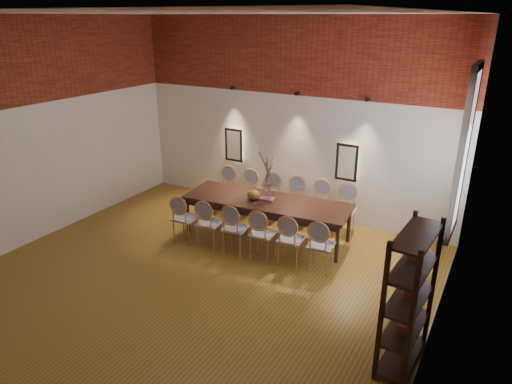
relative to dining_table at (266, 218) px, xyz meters
The scene contains 34 objects.
floor 2.17m from the dining_table, 96.16° to the right, with size 7.00×7.00×0.02m, color olive.
ceiling 4.22m from the dining_table, 96.16° to the right, with size 7.00×7.00×0.02m, color silver.
wall_back 2.17m from the dining_table, 99.16° to the left, with size 7.00×0.10×4.00m, color silver.
wall_left 4.63m from the dining_table, 150.63° to the right, with size 0.10×7.00×4.00m, color silver.
wall_right 4.26m from the dining_table, 32.64° to the right, with size 0.10×7.00×4.00m, color silver.
brick_band_back 3.19m from the dining_table, 99.63° to the left, with size 7.00×0.02×1.50m, color maroon.
brick_band_left 5.15m from the dining_table, 150.17° to the right, with size 0.02×7.00×1.50m, color maroon.
brick_band_right 4.83m from the dining_table, 33.20° to the right, with size 0.02×7.00×1.50m, color maroon.
niche_left 2.22m from the dining_table, 139.14° to the left, with size 0.36×0.06×0.66m, color #FFEAC6.
niche_right 1.94m from the dining_table, 51.03° to the left, with size 0.36×0.06×0.66m, color #FFEAC6.
spot_fixture_left 2.96m from the dining_table, 139.78° to the left, with size 0.08×0.08×0.10m, color black.
spot_fixture_mid 2.53m from the dining_table, 91.31° to the left, with size 0.08×0.08×0.10m, color black.
spot_fixture_right 2.88m from the dining_table, 43.34° to the left, with size 0.08×0.08×0.10m, color black.
window_glass 3.69m from the dining_table, ahead, with size 0.02×0.78×2.38m, color silver.
window_frame 3.67m from the dining_table, ahead, with size 0.08×0.90×2.50m, color black.
window_mullion 3.67m from the dining_table, ahead, with size 0.06×0.06×2.40m, color black.
dining_table is the anchor object (origin of this frame).
chair_near_a 1.52m from the dining_table, 143.59° to the right, with size 0.44×0.44×0.94m, color #BB7F51, non-canonical shape.
chair_near_b 1.11m from the dining_table, 129.55° to the right, with size 0.44×0.44×0.94m, color #BB7F51, non-canonical shape.
chair_near_c 0.83m from the dining_table, 103.00° to the right, with size 0.44×0.44×0.94m, color #BB7F51, non-canonical shape.
chair_near_d 0.83m from the dining_table, 66.16° to the right, with size 0.44×0.44×0.94m, color #BB7F51, non-canonical shape.
chair_near_e 1.11m from the dining_table, 39.60° to the right, with size 0.44×0.44×0.94m, color #BB7F51, non-canonical shape.
chair_near_f 1.52m from the dining_table, 25.56° to the right, with size 0.44×0.44×0.94m, color #BB7F51, non-canonical shape.
chair_far_a 1.52m from the dining_table, 154.44° to the left, with size 0.44×0.44×0.94m, color #BB7F51, non-canonical shape.
chair_far_b 1.11m from the dining_table, 140.40° to the left, with size 0.44×0.44×0.94m, color #BB7F51, non-canonical shape.
chair_far_c 0.83m from the dining_table, 113.84° to the left, with size 0.44×0.44×0.94m, color #BB7F51, non-canonical shape.
chair_far_d 0.83m from the dining_table, 77.00° to the left, with size 0.44×0.44×0.94m, color #BB7F51, non-canonical shape.
chair_far_e 1.11m from the dining_table, 50.45° to the left, with size 0.44×0.44×0.94m, color #BB7F51, non-canonical shape.
chair_far_f 1.52m from the dining_table, 36.41° to the left, with size 0.44×0.44×0.94m, color #BB7F51, non-canonical shape.
vase 0.53m from the dining_table, ahead, with size 0.14×0.14×0.30m, color silver.
dried_branches 0.98m from the dining_table, ahead, with size 0.50×0.50×0.70m, color #4D3F2E, non-canonical shape.
bowl 0.53m from the dining_table, 162.93° to the right, with size 0.24×0.24×0.18m, color brown.
book 0.39m from the dining_table, 97.46° to the left, with size 0.26×0.18×0.03m, color #8A2764.
shelving_rack 3.78m from the dining_table, 35.41° to the right, with size 0.38×1.00×1.80m, color black, non-canonical shape.
Camera 1 is at (3.96, -4.83, 3.97)m, focal length 32.00 mm.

